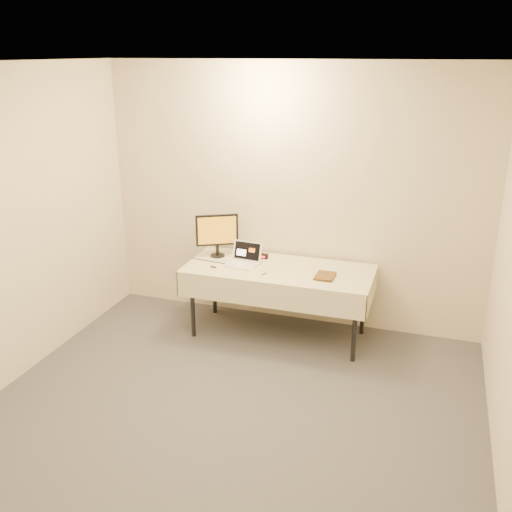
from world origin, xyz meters
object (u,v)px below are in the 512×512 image
(table, at_px, (279,274))
(monitor, at_px, (217,232))
(book, at_px, (316,264))
(laptop, at_px, (244,259))

(table, height_order, monitor, monitor)
(monitor, relative_size, book, 1.88)
(laptop, relative_size, book, 1.40)
(laptop, distance_m, book, 0.77)
(table, xyz_separation_m, laptop, (-0.37, 0.00, 0.11))
(table, relative_size, book, 7.72)
(table, relative_size, laptop, 5.51)
(laptop, bearing_deg, monitor, 164.46)
(table, bearing_deg, book, -13.51)
(table, relative_size, monitor, 4.11)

